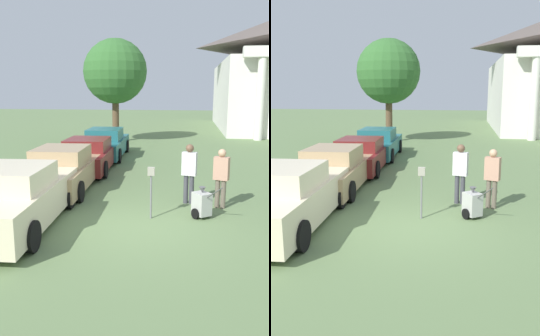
% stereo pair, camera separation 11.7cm
% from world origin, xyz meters
% --- Properties ---
extents(ground_plane, '(120.00, 120.00, 0.00)m').
position_xyz_m(ground_plane, '(0.00, 0.00, 0.00)').
color(ground_plane, '#607A4C').
extents(parked_car_cream, '(2.25, 4.87, 1.54)m').
position_xyz_m(parked_car_cream, '(-3.06, -0.30, 0.72)').
color(parked_car_cream, beige).
rests_on(parked_car_cream, ground_plane).
extents(parked_car_tan, '(2.15, 4.81, 1.48)m').
position_xyz_m(parked_car_tan, '(-3.06, 3.28, 0.67)').
color(parked_car_tan, tan).
rests_on(parked_car_tan, ground_plane).
extents(parked_car_maroon, '(2.23, 4.99, 1.37)m').
position_xyz_m(parked_car_maroon, '(-3.06, 6.55, 0.65)').
color(parked_car_maroon, maroon).
rests_on(parked_car_maroon, ground_plane).
extents(parked_car_teal, '(2.16, 5.22, 1.47)m').
position_xyz_m(parked_car_teal, '(-3.06, 9.81, 0.68)').
color(parked_car_teal, '#23666B').
rests_on(parked_car_teal, ground_plane).
extents(parking_meter, '(0.18, 0.09, 1.38)m').
position_xyz_m(parking_meter, '(0.19, 0.75, 0.96)').
color(parking_meter, slate).
rests_on(parking_meter, ground_plane).
extents(person_worker, '(0.46, 0.31, 1.79)m').
position_xyz_m(person_worker, '(1.16, 2.25, 1.02)').
color(person_worker, '#3F3F47').
rests_on(person_worker, ground_plane).
extents(person_supervisor, '(0.47, 0.36, 1.71)m').
position_xyz_m(person_supervisor, '(2.06, 1.95, 0.98)').
color(person_supervisor, '#665B4C').
rests_on(person_supervisor, ground_plane).
extents(equipment_cart, '(0.75, 0.90, 1.00)m').
position_xyz_m(equipment_cart, '(1.51, 0.99, 0.39)').
color(equipment_cart, '#B2B2AD').
rests_on(equipment_cart, ground_plane).
extents(shade_tree, '(4.12, 4.12, 6.62)m').
position_xyz_m(shade_tree, '(-3.69, 15.73, 4.54)').
color(shade_tree, brown).
rests_on(shade_tree, ground_plane).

